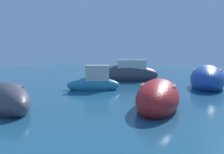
{
  "coord_description": "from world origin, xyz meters",
  "views": [
    {
      "loc": [
        -5.52,
        -3.78,
        2.17
      ],
      "look_at": [
        -12.26,
        10.73,
        0.63
      ],
      "focal_mm": 37.76,
      "sensor_mm": 36.0,
      "label": 1
    }
  ],
  "objects_px": {
    "moored_boat_2": "(158,98)",
    "moored_boat_6": "(94,82)",
    "moored_boat_9": "(5,99)",
    "moored_boat_5": "(207,79)",
    "moored_boat_4": "(127,74)"
  },
  "relations": [
    {
      "from": "moored_boat_2",
      "to": "moored_boat_6",
      "type": "bearing_deg",
      "value": -132.54
    },
    {
      "from": "moored_boat_2",
      "to": "moored_boat_9",
      "type": "height_order",
      "value": "moored_boat_2"
    },
    {
      "from": "moored_boat_5",
      "to": "moored_boat_9",
      "type": "xyz_separation_m",
      "value": [
        -7.02,
        -10.08,
        -0.14
      ]
    },
    {
      "from": "moored_boat_2",
      "to": "moored_boat_4",
      "type": "distance_m",
      "value": 10.15
    },
    {
      "from": "moored_boat_2",
      "to": "moored_boat_4",
      "type": "relative_size",
      "value": 0.82
    },
    {
      "from": "moored_boat_9",
      "to": "moored_boat_2",
      "type": "bearing_deg",
      "value": 54.71
    },
    {
      "from": "moored_boat_2",
      "to": "moored_boat_9",
      "type": "distance_m",
      "value": 6.17
    },
    {
      "from": "moored_boat_2",
      "to": "moored_boat_5",
      "type": "xyz_separation_m",
      "value": [
        1.46,
        7.41,
        0.11
      ]
    },
    {
      "from": "moored_boat_4",
      "to": "moored_boat_2",
      "type": "bearing_deg",
      "value": 94.44
    },
    {
      "from": "moored_boat_4",
      "to": "moored_boat_6",
      "type": "distance_m",
      "value": 5.72
    },
    {
      "from": "moored_boat_5",
      "to": "moored_boat_6",
      "type": "relative_size",
      "value": 1.64
    },
    {
      "from": "moored_boat_4",
      "to": "moored_boat_9",
      "type": "bearing_deg",
      "value": 62.41
    },
    {
      "from": "moored_boat_2",
      "to": "moored_boat_4",
      "type": "bearing_deg",
      "value": -160.09
    },
    {
      "from": "moored_boat_4",
      "to": "moored_boat_6",
      "type": "xyz_separation_m",
      "value": [
        0.08,
        -5.71,
        -0.1
      ]
    },
    {
      "from": "moored_boat_2",
      "to": "moored_boat_6",
      "type": "distance_m",
      "value": 5.73
    }
  ]
}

